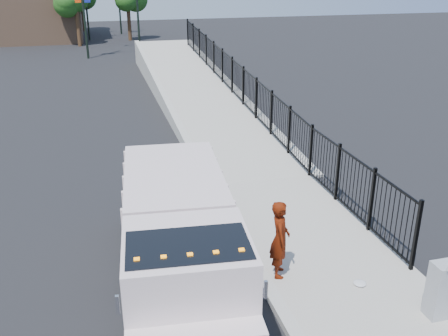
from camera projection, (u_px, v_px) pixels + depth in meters
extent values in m
plane|color=black|center=(245.00, 251.00, 13.00)|extent=(120.00, 120.00, 0.00)
cube|color=#9E998E|center=(349.00, 281.00, 11.64)|extent=(3.55, 12.00, 0.12)
cube|color=#ADAAA3|center=(271.00, 293.00, 11.18)|extent=(0.30, 12.00, 0.16)
cube|color=#9E998E|center=(198.00, 99.00, 27.83)|extent=(3.95, 24.06, 3.19)
cube|color=black|center=(243.00, 98.00, 24.24)|extent=(0.10, 28.00, 1.80)
cube|color=black|center=(180.00, 263.00, 11.50)|extent=(1.56, 6.61, 0.21)
cube|color=silver|center=(188.00, 284.00, 9.11)|extent=(2.45, 2.32, 1.93)
cube|color=black|center=(189.00, 265.00, 8.68)|extent=(2.23, 1.44, 0.82)
cube|color=silver|center=(174.00, 202.00, 12.28)|extent=(2.67, 4.24, 1.64)
cube|color=silver|center=(118.00, 305.00, 7.89)|extent=(0.06, 0.06, 0.34)
cube|color=silver|center=(266.00, 289.00, 8.26)|extent=(0.06, 0.06, 0.34)
cube|color=orange|center=(137.00, 260.00, 8.08)|extent=(0.10, 0.09, 0.06)
cube|color=orange|center=(164.00, 257.00, 8.15)|extent=(0.10, 0.09, 0.06)
cube|color=orange|center=(190.00, 255.00, 8.22)|extent=(0.10, 0.09, 0.06)
cube|color=orange|center=(216.00, 253.00, 8.28)|extent=(0.10, 0.09, 0.06)
cube|color=orange|center=(242.00, 251.00, 8.35)|extent=(0.10, 0.09, 0.06)
cylinder|color=black|center=(135.00, 230.00, 13.04)|extent=(0.40, 0.99, 0.96)
cylinder|color=black|center=(212.00, 224.00, 13.35)|extent=(0.40, 0.99, 0.96)
cylinder|color=black|center=(135.00, 212.00, 14.01)|extent=(0.40, 0.99, 0.96)
cylinder|color=black|center=(207.00, 206.00, 14.32)|extent=(0.40, 0.99, 0.96)
imported|color=#4D1304|center=(280.00, 239.00, 11.47)|extent=(0.64, 0.79, 1.89)
cube|color=gray|center=(442.00, 290.00, 10.20)|extent=(0.55, 0.40, 1.25)
ellipsoid|color=silver|center=(360.00, 283.00, 11.41)|extent=(0.30, 0.30, 0.07)
cylinder|color=black|center=(83.00, 6.00, 38.32)|extent=(0.18, 0.18, 8.00)
cylinder|color=black|center=(137.00, 2.00, 42.82)|extent=(0.18, 0.18, 8.00)
cylinder|color=#382314|center=(78.00, 28.00, 45.25)|extent=(0.36, 0.36, 3.20)
sphere|color=#194714|center=(75.00, 0.00, 44.34)|extent=(2.57, 2.57, 2.57)
cylinder|color=#382314|center=(129.00, 24.00, 48.84)|extent=(0.36, 0.36, 3.20)
cylinder|color=#382314|center=(83.00, 16.00, 55.76)|extent=(0.36, 0.36, 3.20)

